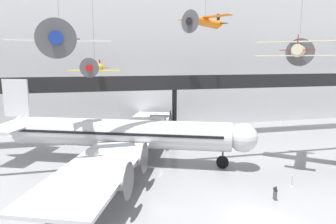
{
  "coord_description": "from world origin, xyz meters",
  "views": [
    {
      "loc": [
        -11.06,
        -17.43,
        11.42
      ],
      "look_at": [
        -4.25,
        11.42,
        6.17
      ],
      "focal_mm": 32.0,
      "sensor_mm": 36.0,
      "label": 1
    }
  ],
  "objects_px": {
    "suspended_plane_orange_highwing": "(205,22)",
    "stanchion_barrier": "(292,183)",
    "suspended_plane_white_twin": "(60,37)",
    "info_sign_pedestal": "(275,195)",
    "suspended_plane_yellow_lowwing": "(95,68)",
    "airliner_silver_main": "(119,134)",
    "suspended_plane_cream_biplane": "(299,50)"
  },
  "relations": [
    {
      "from": "suspended_plane_orange_highwing",
      "to": "stanchion_barrier",
      "type": "relative_size",
      "value": 6.65
    },
    {
      "from": "suspended_plane_white_twin",
      "to": "info_sign_pedestal",
      "type": "bearing_deg",
      "value": 63.78
    },
    {
      "from": "suspended_plane_yellow_lowwing",
      "to": "suspended_plane_white_twin",
      "type": "bearing_deg",
      "value": -0.46
    },
    {
      "from": "suspended_plane_orange_highwing",
      "to": "info_sign_pedestal",
      "type": "bearing_deg",
      "value": 60.2
    },
    {
      "from": "airliner_silver_main",
      "to": "suspended_plane_orange_highwing",
      "type": "height_order",
      "value": "suspended_plane_orange_highwing"
    },
    {
      "from": "suspended_plane_orange_highwing",
      "to": "suspended_plane_cream_biplane",
      "type": "distance_m",
      "value": 12.27
    },
    {
      "from": "suspended_plane_cream_biplane",
      "to": "stanchion_barrier",
      "type": "bearing_deg",
      "value": -174.97
    },
    {
      "from": "suspended_plane_yellow_lowwing",
      "to": "info_sign_pedestal",
      "type": "height_order",
      "value": "suspended_plane_yellow_lowwing"
    },
    {
      "from": "airliner_silver_main",
      "to": "suspended_plane_cream_biplane",
      "type": "bearing_deg",
      "value": 4.85
    },
    {
      "from": "suspended_plane_white_twin",
      "to": "suspended_plane_orange_highwing",
      "type": "bearing_deg",
      "value": 115.88
    },
    {
      "from": "airliner_silver_main",
      "to": "suspended_plane_orange_highwing",
      "type": "distance_m",
      "value": 17.54
    },
    {
      "from": "info_sign_pedestal",
      "to": "stanchion_barrier",
      "type": "bearing_deg",
      "value": 39.3
    },
    {
      "from": "suspended_plane_orange_highwing",
      "to": "airliner_silver_main",
      "type": "bearing_deg",
      "value": -10.38
    },
    {
      "from": "airliner_silver_main",
      "to": "suspended_plane_cream_biplane",
      "type": "distance_m",
      "value": 20.66
    },
    {
      "from": "suspended_plane_orange_highwing",
      "to": "info_sign_pedestal",
      "type": "height_order",
      "value": "suspended_plane_orange_highwing"
    },
    {
      "from": "suspended_plane_yellow_lowwing",
      "to": "suspended_plane_orange_highwing",
      "type": "height_order",
      "value": "suspended_plane_orange_highwing"
    },
    {
      "from": "suspended_plane_orange_highwing",
      "to": "stanchion_barrier",
      "type": "height_order",
      "value": "suspended_plane_orange_highwing"
    },
    {
      "from": "airliner_silver_main",
      "to": "suspended_plane_white_twin",
      "type": "bearing_deg",
      "value": -121.67
    },
    {
      "from": "airliner_silver_main",
      "to": "suspended_plane_orange_highwing",
      "type": "bearing_deg",
      "value": 42.55
    },
    {
      "from": "suspended_plane_yellow_lowwing",
      "to": "suspended_plane_cream_biplane",
      "type": "xyz_separation_m",
      "value": [
        20.16,
        -11.39,
        1.99
      ]
    },
    {
      "from": "suspended_plane_yellow_lowwing",
      "to": "info_sign_pedestal",
      "type": "distance_m",
      "value": 24.86
    },
    {
      "from": "info_sign_pedestal",
      "to": "suspended_plane_orange_highwing",
      "type": "bearing_deg",
      "value": 97.64
    },
    {
      "from": "suspended_plane_orange_highwing",
      "to": "suspended_plane_white_twin",
      "type": "height_order",
      "value": "suspended_plane_orange_highwing"
    },
    {
      "from": "suspended_plane_yellow_lowwing",
      "to": "suspended_plane_white_twin",
      "type": "xyz_separation_m",
      "value": [
        -2.81,
        -9.89,
        3.05
      ]
    },
    {
      "from": "airliner_silver_main",
      "to": "suspended_plane_cream_biplane",
      "type": "xyz_separation_m",
      "value": [
        17.83,
        -5.35,
        8.97
      ]
    },
    {
      "from": "suspended_plane_white_twin",
      "to": "stanchion_barrier",
      "type": "xyz_separation_m",
      "value": [
        19.84,
        -6.15,
        -13.02
      ]
    },
    {
      "from": "info_sign_pedestal",
      "to": "suspended_plane_cream_biplane",
      "type": "bearing_deg",
      "value": 53.3
    },
    {
      "from": "suspended_plane_cream_biplane",
      "to": "info_sign_pedestal",
      "type": "height_order",
      "value": "suspended_plane_cream_biplane"
    },
    {
      "from": "suspended_plane_cream_biplane",
      "to": "stanchion_barrier",
      "type": "xyz_separation_m",
      "value": [
        -3.13,
        -4.65,
        -11.96
      ]
    },
    {
      "from": "suspended_plane_white_twin",
      "to": "stanchion_barrier",
      "type": "relative_size",
      "value": 9.16
    },
    {
      "from": "suspended_plane_white_twin",
      "to": "airliner_silver_main",
      "type": "bearing_deg",
      "value": 126.2
    },
    {
      "from": "info_sign_pedestal",
      "to": "suspended_plane_yellow_lowwing",
      "type": "bearing_deg",
      "value": 134.09
    }
  ]
}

